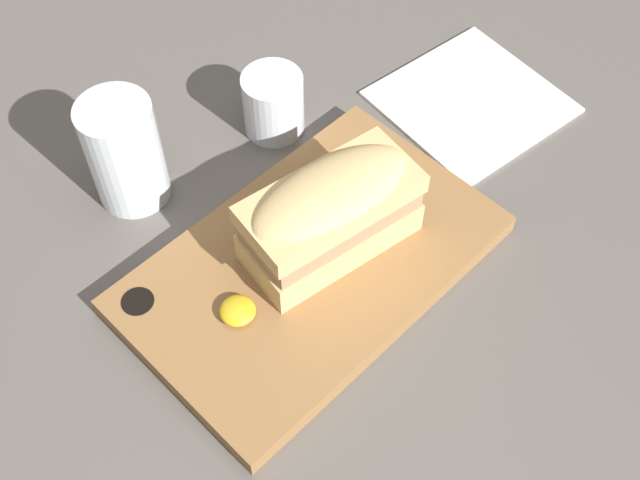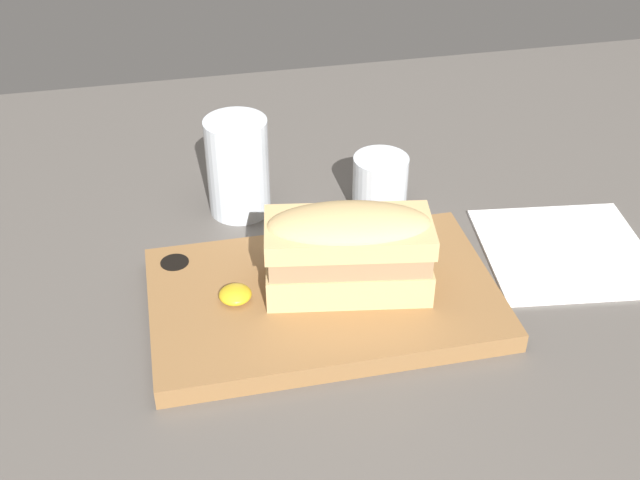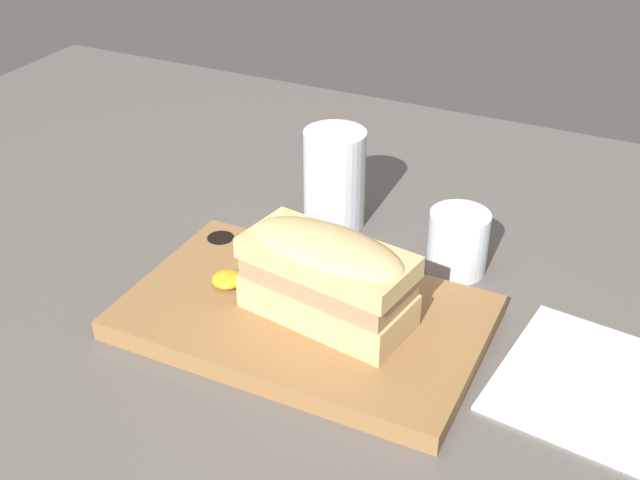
{
  "view_description": "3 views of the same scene",
  "coord_description": "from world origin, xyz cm",
  "px_view_note": "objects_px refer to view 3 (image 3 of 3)",
  "views": [
    {
      "loc": [
        -36.54,
        -28.23,
        65.15
      ],
      "look_at": [
        -8.16,
        0.09,
        8.52
      ],
      "focal_mm": 45.0,
      "sensor_mm": 36.0,
      "label": 1
    },
    {
      "loc": [
        -21.25,
        -58.82,
        54.24
      ],
      "look_at": [
        -7.6,
        4.7,
        7.81
      ],
      "focal_mm": 45.0,
      "sensor_mm": 36.0,
      "label": 2
    },
    {
      "loc": [
        20.37,
        -53.79,
        50.23
      ],
      "look_at": [
        -7.53,
        4.05,
        10.51
      ],
      "focal_mm": 45.0,
      "sensor_mm": 36.0,
      "label": 3
    }
  ],
  "objects_px": {
    "serving_board": "(304,317)",
    "water_glass": "(334,184)",
    "sandwich": "(327,273)",
    "napkin": "(605,389)",
    "wine_glass": "(457,245)"
  },
  "relations": [
    {
      "from": "sandwich",
      "to": "napkin",
      "type": "height_order",
      "value": "sandwich"
    },
    {
      "from": "sandwich",
      "to": "wine_glass",
      "type": "xyz_separation_m",
      "value": [
        0.08,
        0.16,
        -0.04
      ]
    },
    {
      "from": "water_glass",
      "to": "napkin",
      "type": "distance_m",
      "value": 0.38
    },
    {
      "from": "sandwich",
      "to": "water_glass",
      "type": "xyz_separation_m",
      "value": [
        -0.08,
        0.19,
        -0.02
      ]
    },
    {
      "from": "serving_board",
      "to": "sandwich",
      "type": "height_order",
      "value": "sandwich"
    },
    {
      "from": "wine_glass",
      "to": "sandwich",
      "type": "bearing_deg",
      "value": -115.99
    },
    {
      "from": "water_glass",
      "to": "wine_glass",
      "type": "xyz_separation_m",
      "value": [
        0.16,
        -0.03,
        -0.02
      ]
    },
    {
      "from": "sandwich",
      "to": "napkin",
      "type": "relative_size",
      "value": 0.86
    },
    {
      "from": "serving_board",
      "to": "wine_glass",
      "type": "xyz_separation_m",
      "value": [
        0.1,
        0.16,
        0.02
      ]
    },
    {
      "from": "wine_glass",
      "to": "napkin",
      "type": "relative_size",
      "value": 0.35
    },
    {
      "from": "water_glass",
      "to": "sandwich",
      "type": "bearing_deg",
      "value": -66.98
    },
    {
      "from": "serving_board",
      "to": "water_glass",
      "type": "bearing_deg",
      "value": 106.51
    },
    {
      "from": "sandwich",
      "to": "water_glass",
      "type": "bearing_deg",
      "value": 113.02
    },
    {
      "from": "serving_board",
      "to": "napkin",
      "type": "xyz_separation_m",
      "value": [
        0.28,
        0.03,
        -0.01
      ]
    },
    {
      "from": "sandwich",
      "to": "water_glass",
      "type": "height_order",
      "value": "water_glass"
    }
  ]
}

